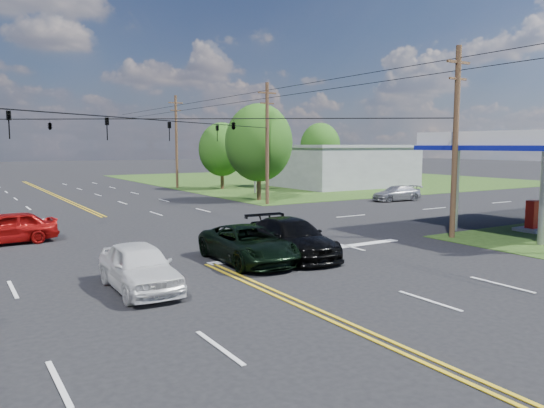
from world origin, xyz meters
TOP-DOWN VIEW (x-y plane):
  - ground at (0.00, 12.00)m, footprint 280.00×280.00m
  - grass_ne at (35.00, 44.00)m, footprint 46.00×48.00m
  - stop_bar at (5.00, 4.00)m, footprint 10.00×0.50m
  - retail_ne at (30.00, 32.00)m, footprint 14.00×10.00m
  - pole_se at (13.00, 3.00)m, footprint 1.60×0.28m
  - pole_ne at (13.00, 21.00)m, footprint 1.60×0.28m
  - pole_right_far at (13.00, 40.00)m, footprint 1.60×0.28m
  - span_wire_signals at (0.00, 12.00)m, footprint 26.00×18.00m
  - power_lines at (0.00, 10.00)m, footprint 26.04×100.00m
  - tree_right_a at (14.00, 24.00)m, footprint 5.70×5.70m
  - tree_right_b at (16.50, 36.00)m, footprint 4.94×4.94m
  - tree_far_r at (34.00, 42.00)m, footprint 5.32×5.32m
  - pickup_dkgreen at (1.48, 3.50)m, footprint 2.63×5.37m
  - suv_black at (3.56, 3.50)m, footprint 2.63×5.63m
  - pickup_white at (-3.50, 1.79)m, footprint 1.91×4.57m
  - sedan_red at (-6.32, 13.00)m, footprint 4.62×2.09m
  - sedan_far at (23.60, 17.50)m, footprint 4.55×2.21m
  - polesign_ne at (16.98, 29.84)m, footprint 2.14×0.79m

SIDE VIEW (x-z plane):
  - ground at x=0.00m, z-range 0.00..0.00m
  - grass_ne at x=35.00m, z-range -0.01..0.01m
  - stop_bar at x=5.00m, z-range -0.01..0.01m
  - sedan_far at x=23.60m, z-range 0.00..1.28m
  - pickup_dkgreen at x=1.48m, z-range 0.00..1.47m
  - sedan_red at x=-6.32m, z-range 0.00..1.54m
  - pickup_white at x=-3.50m, z-range 0.00..1.54m
  - suv_black at x=3.56m, z-range 0.00..1.59m
  - retail_ne at x=30.00m, z-range 0.00..4.40m
  - tree_right_b at x=16.50m, z-range 0.68..7.76m
  - tree_far_r at x=34.00m, z-range 0.73..8.36m
  - tree_right_a at x=14.00m, z-range 0.78..8.96m
  - pole_se at x=13.00m, z-range 0.17..9.67m
  - pole_ne at x=13.00m, z-range 0.17..9.67m
  - pole_right_far at x=13.00m, z-range 0.17..10.17m
  - span_wire_signals at x=0.00m, z-range 5.43..6.56m
  - polesign_ne at x=16.98m, z-range 2.14..9.93m
  - power_lines at x=0.00m, z-range 8.28..8.92m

